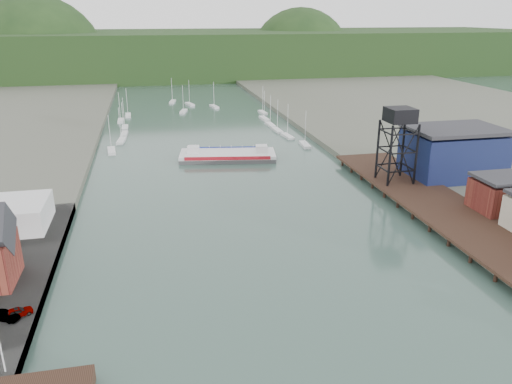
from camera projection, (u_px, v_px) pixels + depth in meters
name	position (u px, v px, depth m)	size (l,w,h in m)	color
east_pier	(434.00, 202.00, 97.83)	(14.00, 70.00, 2.45)	black
lift_tower	(400.00, 120.00, 104.75)	(6.50, 6.50, 16.00)	black
blue_shed	(453.00, 153.00, 112.47)	(20.50, 14.50, 11.30)	#0D0F3B
marina_sailboats	(197.00, 122.00, 177.03)	(57.71, 92.65, 0.90)	silver
distant_hills	(165.00, 57.00, 322.72)	(500.00, 120.00, 80.00)	#1A3116
chain_ferry	(228.00, 155.00, 132.98)	(26.46, 13.97, 3.62)	#434446
car_west_a	(17.00, 312.00, 61.07)	(1.43, 3.55, 1.21)	#999999
car_west_b	(4.00, 316.00, 60.31)	(1.24, 3.57, 1.18)	#999999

